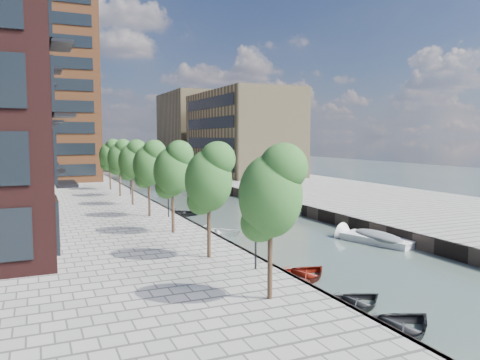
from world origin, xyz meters
TOP-DOWN VIEW (x-y plane):
  - water at (0.00, 40.00)m, footprint 300.00×300.00m
  - quay_right at (16.00, 40.00)m, footprint 20.00×140.00m
  - quay_wall_left at (-6.10, 40.00)m, footprint 0.25×140.00m
  - quay_wall_right at (6.10, 40.00)m, footprint 0.25×140.00m
  - far_closure at (0.00, 100.00)m, footprint 80.00×40.00m
  - tower at (-17.00, 65.00)m, footprint 18.00×18.00m
  - tan_block_near at (16.00, 62.00)m, footprint 12.00×25.00m
  - tan_block_far at (16.00, 88.00)m, footprint 12.00×20.00m
  - bridge at (0.00, 72.00)m, footprint 13.00×6.00m
  - tree_0 at (-8.50, 4.00)m, footprint 2.50×2.50m
  - tree_1 at (-8.50, 11.00)m, footprint 2.50×2.50m
  - tree_2 at (-8.50, 18.00)m, footprint 2.50×2.50m
  - tree_3 at (-8.50, 25.00)m, footprint 2.50×2.50m
  - tree_4 at (-8.50, 32.00)m, footprint 2.50×2.50m
  - tree_5 at (-8.50, 39.00)m, footprint 2.50×2.50m
  - tree_6 at (-8.50, 46.00)m, footprint 2.50×2.50m
  - lamp_0 at (-7.20, 8.00)m, footprint 0.24×0.24m
  - lamp_1 at (-7.20, 24.00)m, footprint 0.24×0.24m
  - lamp_2 at (-7.20, 40.00)m, footprint 0.24×0.24m
  - sloop_0 at (-5.19, 1.00)m, footprint 5.59×4.49m
  - sloop_1 at (-4.79, 3.99)m, footprint 4.70×3.73m
  - sloop_2 at (-4.71, 8.27)m, footprint 5.40×4.66m
  - sloop_3 at (-5.34, 20.09)m, footprint 5.83×4.75m
  - sloop_4 at (-4.90, 30.09)m, footprint 5.55×4.86m
  - motorboat_1 at (4.67, 13.92)m, footprint 3.57×5.90m
  - motorboat_3 at (5.20, 28.25)m, footprint 3.69×5.48m
  - motorboat_4 at (5.05, 30.03)m, footprint 3.24×5.12m
  - car at (10.92, 67.40)m, footprint 2.57×4.28m

SIDE VIEW (x-z plane):
  - water at x=0.00m, z-range 0.00..0.00m
  - sloop_0 at x=-5.19m, z-range -0.51..0.51m
  - sloop_1 at x=-4.79m, z-range -0.44..0.44m
  - sloop_2 at x=-4.71m, z-range -0.47..0.47m
  - sloop_3 at x=-5.34m, z-range -0.53..0.53m
  - sloop_4 at x=-4.90m, z-range -0.48..0.48m
  - motorboat_4 at x=5.05m, z-range -0.61..1.00m
  - motorboat_3 at x=5.20m, z-range -0.66..1.08m
  - motorboat_1 at x=4.67m, z-range -0.70..1.16m
  - quay_right at x=16.00m, z-range 0.00..1.00m
  - quay_wall_left at x=-6.10m, z-range 0.00..1.00m
  - quay_wall_right at x=6.10m, z-range 0.00..1.00m
  - far_closure at x=0.00m, z-range 0.00..1.00m
  - bridge at x=0.00m, z-range 0.74..2.04m
  - car at x=10.92m, z-range 1.00..2.36m
  - lamp_0 at x=-7.20m, z-range 1.45..5.57m
  - lamp_1 at x=-7.20m, z-range 1.45..5.57m
  - lamp_2 at x=-7.20m, z-range 1.45..5.57m
  - tree_0 at x=-8.50m, z-range 2.33..8.28m
  - tree_1 at x=-8.50m, z-range 2.33..8.28m
  - tree_2 at x=-8.50m, z-range 2.33..8.28m
  - tree_3 at x=-8.50m, z-range 2.33..8.28m
  - tree_4 at x=-8.50m, z-range 2.33..8.28m
  - tree_5 at x=-8.50m, z-range 2.33..8.28m
  - tree_6 at x=-8.50m, z-range 2.33..8.28m
  - tan_block_near at x=16.00m, z-range 1.00..15.00m
  - tan_block_far at x=16.00m, z-range 1.00..17.00m
  - tower at x=-17.00m, z-range 1.00..31.00m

